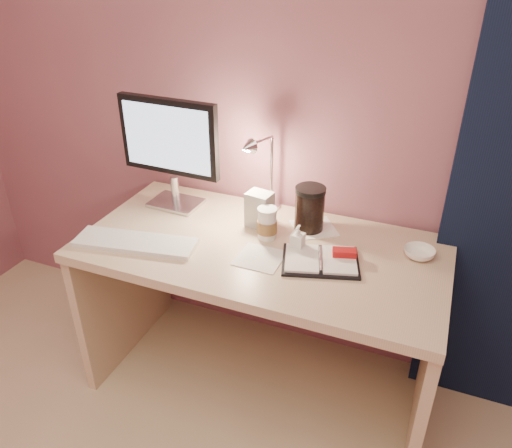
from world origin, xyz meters
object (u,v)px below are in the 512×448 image
at_px(lotion_bottle, 298,238).
at_px(desk_lamp, 272,170).
at_px(keyboard, 135,242).
at_px(product_box, 259,209).
at_px(dark_jar, 309,211).
at_px(coffee_cup, 267,224).
at_px(bowl, 419,253).
at_px(monitor, 171,144).
at_px(planner, 322,260).
at_px(desk, 267,282).

relative_size(lotion_bottle, desk_lamp, 0.30).
distance_m(keyboard, product_box, 0.51).
height_order(dark_jar, desk_lamp, desk_lamp).
height_order(lotion_bottle, desk_lamp, desk_lamp).
bearing_deg(dark_jar, coffee_cup, -137.01).
relative_size(coffee_cup, bowl, 1.13).
bearing_deg(coffee_cup, keyboard, -151.70).
bearing_deg(keyboard, monitor, 83.98).
xyz_separation_m(keyboard, lotion_bottle, (0.59, 0.20, 0.04)).
distance_m(planner, lotion_bottle, 0.13).
xyz_separation_m(monitor, keyboard, (0.03, -0.35, -0.28)).
bearing_deg(coffee_cup, monitor, 167.07).
bearing_deg(desk_lamp, planner, -18.46).
bearing_deg(dark_jar, lotion_bottle, -87.59).
bearing_deg(monitor, planner, -13.23).
bearing_deg(lotion_bottle, desk_lamp, 131.15).
xyz_separation_m(desk, lotion_bottle, (0.14, -0.05, 0.28)).
bearing_deg(lotion_bottle, product_box, 149.28).
bearing_deg(keyboard, coffee_cup, 18.19).
xyz_separation_m(desk, dark_jar, (0.13, 0.11, 0.31)).
bearing_deg(coffee_cup, planner, -19.55).
xyz_separation_m(lotion_bottle, product_box, (-0.20, 0.12, 0.02)).
bearing_deg(bowl, dark_jar, 173.91).
height_order(monitor, desk_lamp, monitor).
relative_size(bowl, product_box, 0.77).
distance_m(monitor, bowl, 1.08).
distance_m(desk, monitor, 0.71).
xyz_separation_m(coffee_cup, dark_jar, (0.13, 0.12, 0.02)).
bearing_deg(product_box, monitor, -175.47).
distance_m(planner, desk_lamp, 0.44).
height_order(coffee_cup, product_box, product_box).
height_order(product_box, desk_lamp, desk_lamp).
distance_m(keyboard, desk_lamp, 0.61).
bearing_deg(desk, desk_lamp, 105.30).
distance_m(product_box, desk_lamp, 0.17).
distance_m(planner, product_box, 0.36).
distance_m(monitor, product_box, 0.46).
xyz_separation_m(bowl, lotion_bottle, (-0.43, -0.12, 0.03)).
distance_m(monitor, lotion_bottle, 0.68).
relative_size(planner, desk_lamp, 0.93).
distance_m(monitor, coffee_cup, 0.54).
bearing_deg(lotion_bottle, monitor, 166.00).
bearing_deg(lotion_bottle, planner, -22.06).
distance_m(bowl, desk_lamp, 0.65).
distance_m(coffee_cup, bowl, 0.58).
bearing_deg(desk_lamp, monitor, -150.47).
bearing_deg(keyboard, planner, 2.24).
bearing_deg(desk, keyboard, -150.86).
relative_size(coffee_cup, product_box, 0.87).
xyz_separation_m(monitor, product_box, (0.41, -0.03, -0.21)).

